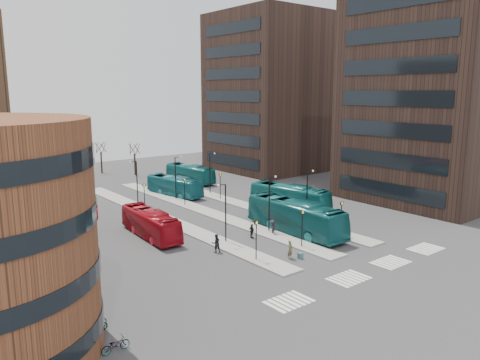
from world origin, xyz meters
TOP-DOWN VIEW (x-y plane):
  - ground at (0.00, 0.00)m, footprint 160.00×160.00m
  - island_left at (-4.00, 30.00)m, footprint 2.50×45.00m
  - island_mid at (2.00, 30.00)m, footprint 2.50×45.00m
  - island_right at (8.00, 30.00)m, footprint 2.50×45.00m
  - suitcase at (-0.80, 9.83)m, footprint 0.45×0.36m
  - red_bus at (-8.52, 24.67)m, footprint 3.16×10.68m
  - teal_bus_a at (4.68, 15.99)m, footprint 3.44×13.25m
  - teal_bus_b at (3.85, 40.50)m, footprint 4.00×10.70m
  - teal_bus_c at (11.69, 23.99)m, footprint 4.52×11.99m
  - teal_bus_d at (11.32, 47.88)m, footprint 3.49×11.01m
  - traveller at (-1.57, 10.42)m, footprint 0.73×0.58m
  - commuter_a at (-5.91, 16.22)m, footprint 1.05×0.92m
  - commuter_b at (-0.38, 17.41)m, footprint 0.42×0.93m
  - commuter_c at (2.20, 16.97)m, footprint 0.78×1.16m
  - bicycle_near at (-21.00, 5.57)m, footprint 1.82×0.66m
  - bicycle_mid at (-21.00, 8.49)m, footprint 1.49×0.46m
  - bicycle_far at (-21.00, 8.95)m, footprint 1.86×0.80m
  - crosswalk_stripes at (1.75, 4.00)m, footprint 22.35×2.40m
  - tower_near at (31.98, 16.00)m, footprint 20.12×20.00m
  - tower_far at (31.98, 50.00)m, footprint 20.12×20.00m
  - sign_poles at (1.60, 23.00)m, footprint 12.45×22.12m
  - lamp_posts at (2.64, 28.00)m, footprint 14.04×20.24m
  - bare_trees at (2.67, 62.67)m, footprint 10.97×8.14m

SIDE VIEW (x-z plane):
  - ground at x=0.00m, z-range 0.00..0.00m
  - crosswalk_stripes at x=1.75m, z-range 0.00..0.01m
  - island_left at x=-4.00m, z-range 0.00..0.15m
  - island_mid at x=2.00m, z-range 0.00..0.15m
  - island_right at x=8.00m, z-range 0.00..0.15m
  - suitcase at x=-0.80m, z-range 0.00..0.56m
  - bicycle_mid at x=-21.00m, z-range 0.00..0.89m
  - bicycle_far at x=-21.00m, z-range 0.00..0.95m
  - bicycle_near at x=-21.00m, z-range 0.00..0.95m
  - commuter_b at x=-0.38m, z-range 0.00..1.56m
  - commuter_c at x=2.20m, z-range 0.00..1.66m
  - traveller at x=-1.57m, z-range 0.00..1.76m
  - commuter_a at x=-5.91m, z-range 0.00..1.82m
  - teal_bus_b at x=3.85m, z-range 0.00..2.91m
  - red_bus at x=-8.52m, z-range 0.00..2.93m
  - teal_bus_d at x=11.32m, z-range 0.00..3.01m
  - teal_bus_c at x=11.69m, z-range 0.00..3.26m
  - teal_bus_a at x=4.68m, z-range 0.00..3.67m
  - sign_poles at x=1.60m, z-range 0.58..4.23m
  - bare_trees at x=2.67m, z-range -0.22..5.67m
  - lamp_posts at x=2.64m, z-range 0.52..6.64m
  - tower_near at x=31.98m, z-range 0.00..30.00m
  - tower_far at x=31.98m, z-range 0.00..30.00m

